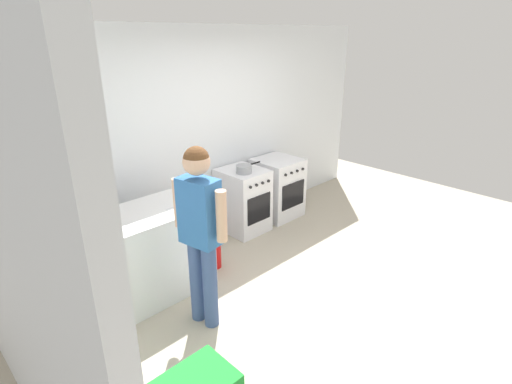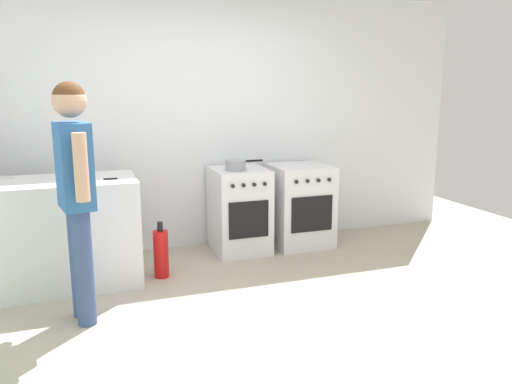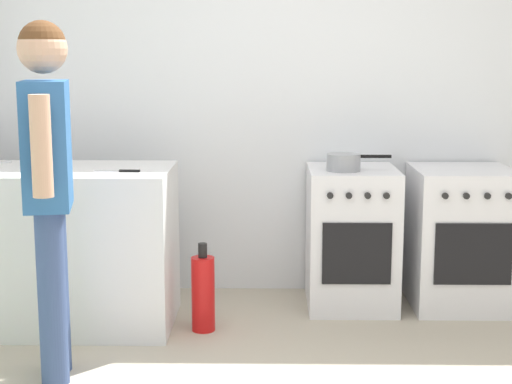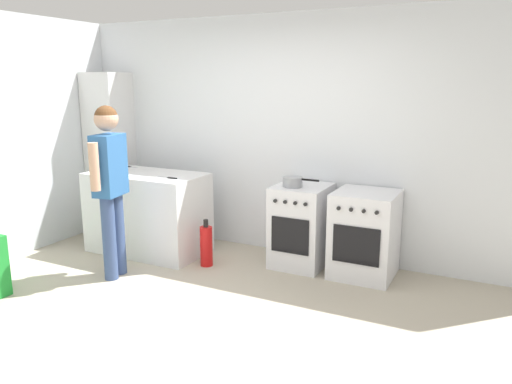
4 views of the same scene
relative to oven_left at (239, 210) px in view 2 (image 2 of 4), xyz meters
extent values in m
plane|color=#ADA38E|center=(-0.35, -1.58, -0.43)|extent=(8.00, 8.00, 0.00)
cube|color=silver|center=(-0.35, 0.37, 0.87)|extent=(6.00, 0.10, 2.60)
cube|color=silver|center=(-1.70, -0.38, 0.02)|extent=(1.30, 0.70, 0.90)
cube|color=silver|center=(0.00, 0.00, 0.00)|extent=(0.53, 0.60, 0.85)
cube|color=black|center=(0.00, -0.30, -0.03)|extent=(0.40, 0.01, 0.36)
cylinder|color=black|center=(-0.12, -0.12, 0.42)|extent=(0.17, 0.17, 0.01)
cylinder|color=black|center=(0.12, -0.12, 0.42)|extent=(0.17, 0.17, 0.01)
cylinder|color=black|center=(-0.12, 0.12, 0.42)|extent=(0.17, 0.17, 0.01)
cylinder|color=black|center=(0.12, 0.12, 0.42)|extent=(0.17, 0.17, 0.01)
cylinder|color=black|center=(-0.16, -0.31, 0.31)|extent=(0.04, 0.02, 0.04)
cylinder|color=black|center=(-0.05, -0.31, 0.31)|extent=(0.04, 0.02, 0.04)
cylinder|color=black|center=(0.05, -0.31, 0.31)|extent=(0.04, 0.02, 0.04)
cylinder|color=black|center=(0.16, -0.31, 0.31)|extent=(0.04, 0.02, 0.04)
cube|color=silver|center=(0.67, 0.00, 0.00)|extent=(0.59, 0.60, 0.85)
cube|color=black|center=(0.67, -0.30, -0.03)|extent=(0.44, 0.01, 0.36)
cylinder|color=black|center=(0.53, -0.12, 0.42)|extent=(0.19, 0.19, 0.01)
cylinder|color=black|center=(0.80, -0.12, 0.42)|extent=(0.19, 0.19, 0.01)
cylinder|color=black|center=(0.53, 0.12, 0.42)|extent=(0.19, 0.19, 0.01)
cylinder|color=black|center=(0.80, 0.12, 0.42)|extent=(0.19, 0.19, 0.01)
cylinder|color=black|center=(0.49, -0.31, 0.31)|extent=(0.04, 0.02, 0.04)
cylinder|color=black|center=(0.61, -0.31, 0.31)|extent=(0.04, 0.02, 0.04)
cylinder|color=black|center=(0.73, -0.31, 0.31)|extent=(0.04, 0.02, 0.04)
cylinder|color=black|center=(0.84, -0.31, 0.31)|extent=(0.04, 0.02, 0.04)
cylinder|color=gray|center=(-0.07, -0.10, 0.47)|extent=(0.20, 0.20, 0.10)
cylinder|color=black|center=(0.12, -0.10, 0.51)|extent=(0.18, 0.02, 0.02)
cube|color=silver|center=(-1.38, -0.50, 0.48)|extent=(0.14, 0.04, 0.01)
cube|color=black|center=(-1.26, -0.50, 0.48)|extent=(0.11, 0.03, 0.01)
cube|color=silver|center=(-2.07, -0.14, 0.48)|extent=(0.10, 0.03, 0.01)
cylinder|color=#384C7A|center=(-1.51, -1.21, -0.01)|extent=(0.13, 0.13, 0.82)
cylinder|color=#384C7A|center=(-1.54, -1.05, -0.01)|extent=(0.13, 0.13, 0.82)
cube|color=#2D609E|center=(-1.52, -1.13, 0.69)|extent=(0.26, 0.37, 0.58)
cylinder|color=tan|center=(-1.48, -1.36, 0.71)|extent=(0.09, 0.09, 0.44)
cylinder|color=tan|center=(-1.56, -0.89, 0.71)|extent=(0.09, 0.09, 0.44)
sphere|color=tan|center=(-1.52, -1.13, 1.12)|extent=(0.22, 0.22, 0.22)
sphere|color=brown|center=(-1.52, -1.13, 1.14)|extent=(0.21, 0.21, 0.21)
cylinder|color=red|center=(-0.87, -0.48, -0.22)|extent=(0.13, 0.13, 0.42)
cylinder|color=black|center=(-0.87, -0.48, 0.03)|extent=(0.05, 0.05, 0.08)
camera|label=1|loc=(-3.29, -3.61, 2.07)|focal=28.00mm
camera|label=2|loc=(-1.47, -4.68, 1.20)|focal=35.00mm
camera|label=3|loc=(-0.51, -4.67, 1.10)|focal=55.00mm
camera|label=4|loc=(1.82, -4.67, 1.47)|focal=35.00mm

